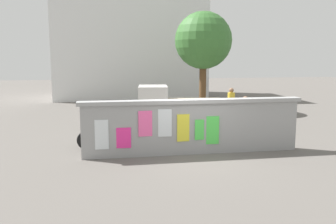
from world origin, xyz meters
name	(u,v)px	position (x,y,z in m)	size (l,w,h in m)	color
ground	(157,114)	(0.00, 8.00, 0.00)	(60.00, 60.00, 0.00)	#605B56
poster_wall	(193,126)	(-0.01, 0.00, 0.90)	(7.16, 0.42, 1.75)	#969696
auto_rickshaw_truck	(176,108)	(0.26, 4.00, 0.90)	(3.76, 1.95, 1.85)	black
motorcycle	(106,134)	(-2.72, 1.31, 0.46)	(1.89, 0.61, 0.87)	black
bicycle_near	(103,121)	(-2.81, 4.36, 0.36)	(1.70, 0.44, 0.95)	black
person_walking	(245,113)	(2.42, 1.68, 0.99)	(0.43, 0.43, 1.62)	#3F994C
person_bystander	(231,101)	(3.12, 5.15, 0.99)	(0.41, 0.41, 1.62)	#D83F72
tree_roadside	(203,41)	(2.79, 9.00, 3.92)	(3.20, 3.20, 5.56)	brown
building_background	(129,44)	(-0.77, 17.25, 3.98)	(11.13, 6.59, 7.93)	silver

